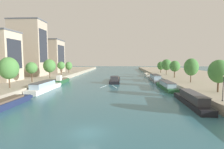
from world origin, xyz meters
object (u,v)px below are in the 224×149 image
Objects in this scene: moored_boat_right_far at (155,78)px; tree_left_end_of_row at (61,66)px; moored_boat_left_near at (0,104)px; tree_right_distant at (167,65)px; tree_left_by_lamp at (32,68)px; tree_right_past_mid at (175,66)px; tree_right_nearest at (161,66)px; moored_boat_left_lone at (44,87)px; moored_boat_right_upstream at (167,86)px; lamppost_right_bank at (223,87)px; moored_boat_right_second at (192,100)px; tree_right_by_lamp at (191,67)px; moored_boat_left_midway at (62,80)px; tree_right_end_of_row at (219,71)px; tree_left_distant at (49,66)px; moored_boat_right_midway at (147,75)px; tree_left_third at (69,66)px; barge_midriver at (115,80)px; tree_left_past_mid at (9,68)px.

moored_boat_right_far is 2.69× the size of tree_left_end_of_row.
tree_right_distant is (42.75, 52.74, 5.34)m from moored_boat_left_near.
tree_left_by_lamp is 1.03× the size of tree_left_end_of_row.
tree_right_past_mid is 1.12× the size of tree_right_nearest.
moored_boat_left_lone is at bearing -39.15° from tree_left_by_lamp.
moored_boat_right_upstream is 22.21m from lamppost_right_bank.
moored_boat_right_second is 2.09× the size of tree_right_by_lamp.
moored_boat_left_midway is 0.67× the size of moored_boat_right_far.
moored_boat_left_midway is at bearing 91.07° from moored_boat_left_near.
moored_boat_left_near is 33.71m from moored_boat_left_midway.
moored_boat_right_upstream is 3.50× the size of lamppost_right_bank.
tree_right_distant is at bearing 81.20° from moored_boat_right_second.
moored_boat_left_near is 0.94× the size of moored_boat_right_upstream.
moored_boat_left_near is 68.10m from tree_right_distant.
tree_right_end_of_row is at bearing 12.76° from moored_boat_left_near.
moored_boat_right_second is at bearing -98.80° from tree_right_distant.
tree_left_end_of_row is at bearing 133.39° from moored_boat_right_second.
tree_right_by_lamp reaches higher than moored_boat_left_lone.
moored_boat_left_near is 42.05m from moored_boat_right_upstream.
lamppost_right_bank is at bearing -36.96° from tree_left_distant.
tree_left_third is at bearing 178.64° from moored_boat_right_midway.
moored_boat_left_near is 2.22× the size of tree_right_past_mid.
tree_left_end_of_row is 63.17m from tree_right_end_of_row.
barge_midriver is 4.01× the size of lamppost_right_bank.
tree_left_distant is at bearing -170.53° from moored_boat_right_far.
barge_midriver is at bearing -131.89° from tree_right_nearest.
moored_boat_right_upstream is 2.64× the size of tree_right_nearest.
tree_right_past_mid is (49.06, -9.51, 0.18)m from tree_left_end_of_row.
tree_left_past_mid is at bearing 117.99° from moored_boat_left_near.
tree_left_past_mid is at bearing -150.82° from tree_right_past_mid.
moored_boat_right_second is 46.36m from tree_left_by_lamp.
moored_boat_right_far is 2.32× the size of tree_right_end_of_row.
moored_boat_right_midway is 36.54m from tree_right_by_lamp.
lamppost_right_bank is at bearing -13.40° from tree_left_past_mid.
tree_right_past_mid is at bearing -20.96° from moored_boat_right_far.
moored_boat_right_second is at bearing 137.47° from lamppost_right_bank.
moored_boat_right_far is 19.23m from tree_right_by_lamp.
tree_right_by_lamp reaches higher than tree_right_end_of_row.
lamppost_right_bank is at bearing -86.18° from moored_boat_right_midway.
moored_boat_right_second is at bearing -89.59° from moored_boat_right_upstream.
tree_right_end_of_row is 9.39m from lamppost_right_bank.
moored_boat_right_upstream is 16.23m from tree_right_end_of_row.
moored_boat_right_upstream is 2.03× the size of tree_left_past_mid.
moored_boat_right_second is 3.49× the size of lamppost_right_bank.
tree_right_by_lamp reaches higher than tree_left_by_lamp.
moored_boat_left_midway is at bearing -77.42° from tree_left_third.
moored_boat_right_second is at bearing -10.06° from tree_left_past_mid.
moored_boat_left_midway is 1.55× the size of tree_right_distant.
tree_right_past_mid is (7.40, -21.11, 5.51)m from moored_boat_right_midway.
tree_right_distant is (7.28, 10.45, 5.22)m from moored_boat_right_far.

